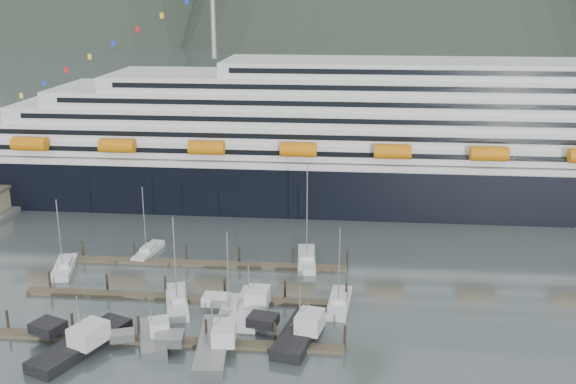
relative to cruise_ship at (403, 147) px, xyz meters
name	(u,v)px	position (x,y,z in m)	size (l,w,h in m)	color
ground	(213,309)	(-30.03, -54.94, -12.04)	(1600.00, 1600.00, 0.00)	#4E5B5C
cruise_ship	(403,147)	(0.00, 0.00, 0.00)	(210.00, 30.40, 50.30)	black
dock_near	(160,340)	(-34.95, -64.89, -11.73)	(48.18, 2.28, 3.20)	#4E4332
dock_mid	(184,297)	(-34.95, -51.89, -11.73)	(48.18, 2.28, 3.20)	#4E4332
dock_far	(203,263)	(-34.95, -38.89, -11.73)	(48.18, 2.28, 3.20)	#4E4332
sailboat_a	(64,268)	(-57.02, -43.43, -11.61)	(5.18, 10.39, 12.95)	silver
sailboat_b	(177,302)	(-35.49, -54.08, -11.60)	(6.18, 11.85, 14.44)	silver
sailboat_c	(230,312)	(-27.26, -56.38, -11.61)	(3.27, 10.13, 13.26)	silver
sailboat_e	(148,252)	(-45.49, -34.95, -11.63)	(3.45, 9.51, 12.77)	silver
sailboat_g	(307,259)	(-17.86, -36.01, -11.58)	(3.74, 11.78, 17.53)	silver
sailboat_h	(339,303)	(-12.03, -52.12, -11.61)	(3.72, 10.20, 12.94)	silver
trawler_a	(80,343)	(-44.49, -67.71, -11.03)	(12.42, 15.37, 8.26)	black
trawler_b	(151,336)	(-36.06, -64.96, -11.21)	(8.42, 10.25, 6.29)	gray
trawler_c	(212,343)	(-27.82, -66.19, -11.11)	(10.43, 14.70, 7.36)	gray
trawler_d	(299,331)	(-17.11, -61.94, -11.05)	(10.52, 13.99, 8.06)	black
trawler_e	(248,307)	(-24.79, -55.62, -11.05)	(9.57, 12.55, 8.09)	silver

